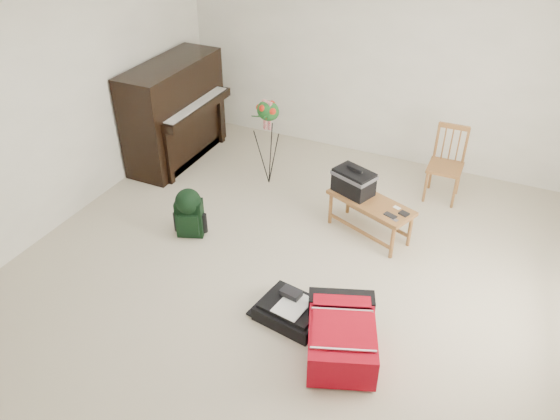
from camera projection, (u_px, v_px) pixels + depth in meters
The scene contains 11 objects.
floor at pixel (280, 277), 5.16m from camera, with size 5.00×5.50×0.01m, color #B9B195.
ceiling at pixel (280, 2), 3.76m from camera, with size 5.00×5.50×0.01m, color white.
wall_back at pixel (377, 60), 6.52m from camera, with size 5.00×0.04×2.50m, color white.
wall_left at pixel (49, 108), 5.34m from camera, with size 0.04×5.50×2.50m, color white.
piano at pixel (175, 114), 6.79m from camera, with size 0.71×1.50×1.25m.
bench at pixel (356, 191), 5.51m from camera, with size 0.97×0.67×0.69m.
dining_chair at pixel (446, 165), 6.10m from camera, with size 0.38×0.38×0.85m.
red_suitcase at pixel (344, 332), 4.35m from camera, with size 0.76×0.93×0.33m.
black_duffel at pixel (292, 310), 4.68m from camera, with size 0.61×0.52×0.23m.
green_backpack at pixel (189, 211), 5.56m from camera, with size 0.31×0.29×0.54m.
flower_stand at pixel (268, 143), 6.29m from camera, with size 0.43×0.43×1.08m.
Camera 1 is at (1.66, -3.55, 3.42)m, focal length 35.00 mm.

